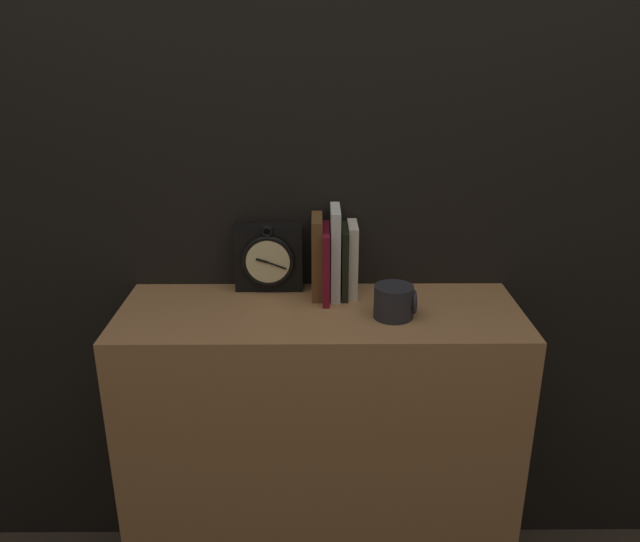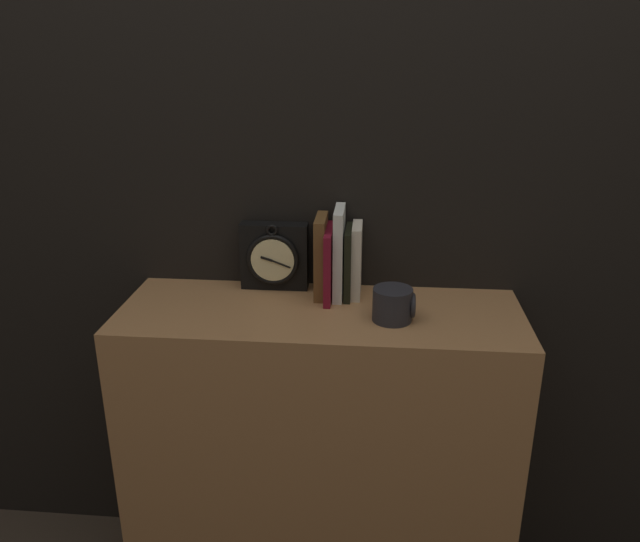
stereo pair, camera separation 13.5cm
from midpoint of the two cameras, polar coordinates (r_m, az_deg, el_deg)
wall_back at (r=1.61m, az=3.15°, el=13.99°), size 6.00×0.05×2.60m
bookshelf at (r=1.75m, az=2.31°, el=-16.54°), size 1.00×0.36×0.85m
clock at (r=1.64m, az=-1.85°, el=1.30°), size 0.18×0.06×0.18m
book_slot0_brown at (r=1.59m, az=2.52°, el=1.31°), size 0.03×0.12×0.21m
book_slot1_maroon at (r=1.58m, az=3.29°, el=0.65°), size 0.02×0.16×0.18m
book_slot2_white at (r=1.58m, az=4.20°, el=1.62°), size 0.02×0.13×0.23m
book_slot3_black at (r=1.59m, az=5.04°, el=0.76°), size 0.02×0.12×0.18m
book_slot4_cream at (r=1.60m, az=5.79°, el=0.94°), size 0.02×0.11×0.19m
mug at (r=1.49m, az=9.35°, el=-3.10°), size 0.10×0.09×0.08m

